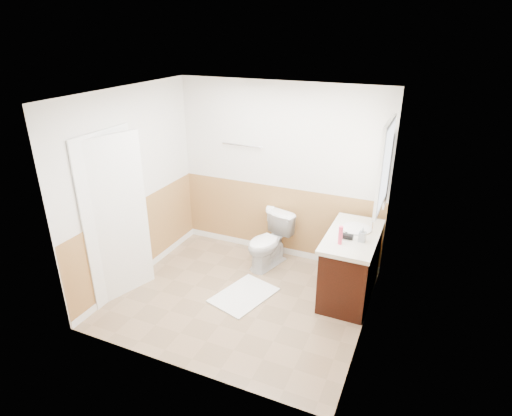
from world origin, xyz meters
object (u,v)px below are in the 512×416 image
at_px(vanity_cabinet, 350,267).
at_px(soap_dispenser, 363,235).
at_px(toilet, 269,242).
at_px(lotion_bottle, 340,235).
at_px(bath_mat, 244,295).

distance_m(vanity_cabinet, soap_dispenser, 0.56).
bearing_deg(soap_dispenser, toilet, 163.52).
xyz_separation_m(vanity_cabinet, soap_dispenser, (0.12, -0.13, 0.54)).
distance_m(toilet, lotion_bottle, 1.36).
bearing_deg(lotion_bottle, vanity_cabinet, 71.46).
xyz_separation_m(toilet, lotion_bottle, (1.09, -0.56, 0.59)).
distance_m(toilet, vanity_cabinet, 1.22).
height_order(toilet, lotion_bottle, lotion_bottle).
xyz_separation_m(toilet, soap_dispenser, (1.31, -0.39, 0.57)).
relative_size(vanity_cabinet, lotion_bottle, 5.00).
bearing_deg(soap_dispenser, lotion_bottle, -142.89).
bearing_deg(bath_mat, toilet, 90.00).
distance_m(toilet, soap_dispenser, 1.48).
xyz_separation_m(bath_mat, soap_dispenser, (1.31, 0.44, 0.93)).
height_order(vanity_cabinet, soap_dispenser, soap_dispenser).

